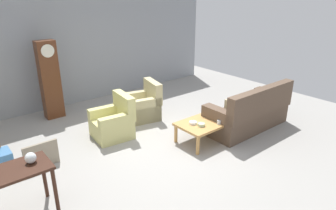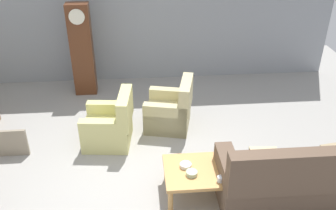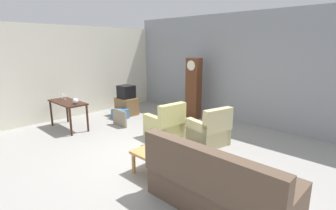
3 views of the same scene
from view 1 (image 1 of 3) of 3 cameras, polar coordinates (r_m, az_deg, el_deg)
ground_plane at (r=6.24m, az=-0.35°, el=-7.61°), size 10.40×10.40×0.00m
garage_door_wall at (r=8.68m, az=-15.84°, el=11.12°), size 8.40×0.16×3.20m
couch_floral at (r=7.06m, az=15.09°, el=-1.64°), size 2.10×0.89×1.04m
armchair_olive_near at (r=6.57m, az=-10.28°, el=-3.43°), size 0.87×0.84×0.92m
armchair_olive_far at (r=7.40m, az=-4.76°, el=-0.27°), size 0.94×0.92×0.92m
coffee_table_wood at (r=6.26m, az=6.41°, el=-3.89°), size 0.96×0.76×0.43m
console_table_dark at (r=4.59m, az=-29.30°, el=-12.66°), size 1.30×0.56×0.77m
grandfather_clock at (r=7.78m, az=-21.49°, el=4.43°), size 0.44×0.30×1.90m
framed_picture_leaning at (r=5.88m, az=-22.87°, el=-8.78°), size 0.60×0.05×0.47m
glass_dome_cloche at (r=4.58m, az=-24.61°, el=-9.08°), size 0.15×0.15×0.15m
cup_white_porcelain at (r=6.51m, az=7.91°, el=-1.88°), size 0.07×0.07×0.10m
cup_blue_rimmed at (r=6.22m, az=9.64°, el=-3.22°), size 0.08×0.08×0.08m
cup_cream_tall at (r=6.39m, az=9.93°, el=-2.55°), size 0.08×0.08×0.08m
bowl_white_stacked at (r=6.15m, az=4.76°, el=-3.38°), size 0.16×0.16×0.05m
bowl_shallow_green at (r=6.08m, az=6.32°, el=-3.73°), size 0.15×0.15×0.06m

